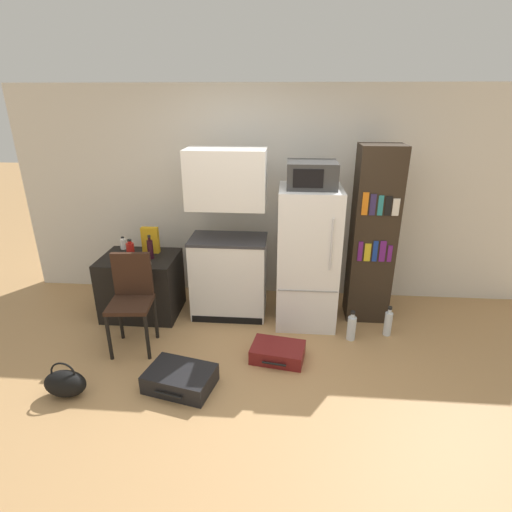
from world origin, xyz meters
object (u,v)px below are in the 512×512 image
Objects in this scene: side_table at (142,285)px; refrigerator at (307,257)px; kitchen_hutch at (228,244)px; water_bottle_front at (388,323)px; bowl at (144,264)px; chair at (132,293)px; bottle_wine_dark at (150,249)px; bottle_ketchup_red at (130,250)px; bottle_milk_white at (123,244)px; water_bottle_middle at (351,327)px; bookshelf at (373,236)px; suitcase_small_flat at (180,379)px; suitcase_large_flat at (278,352)px; handbag at (65,383)px; microwave at (312,175)px; cereal_box at (150,240)px.

refrigerator is at bearing -0.00° from side_table.
kitchen_hutch is 5.59× the size of water_bottle_front.
chair is (-0.00, -0.39, -0.15)m from bowl.
kitchen_hutch is 1.24× the size of refrigerator.
bottle_ketchup_red is (-0.24, 0.03, -0.03)m from bottle_wine_dark.
bottle_milk_white reaches higher than bowl.
refrigerator reaches higher than water_bottle_middle.
chair reaches higher than bottle_milk_white.
bottle_milk_white is 0.44× the size of water_bottle_front.
refrigerator is at bearing -168.36° from bookshelf.
chair is (-0.86, -0.70, -0.28)m from kitchen_hutch.
side_table is at bearing 134.41° from suitcase_small_flat.
bookshelf is (0.70, 0.14, 0.21)m from refrigerator.
water_bottle_middle reaches higher than suitcase_small_flat.
bookshelf is at bearing 112.87° from water_bottle_front.
water_bottle_front is 0.41m from water_bottle_middle.
bookshelf is at bearing 52.45° from suitcase_large_flat.
suitcase_small_flat is 1.80× the size of handbag.
handbag is 3.16m from water_bottle_front.
bottle_wine_dark is at bearing 161.84° from suitcase_large_flat.
bottle_ketchup_red is (-1.09, -0.08, -0.07)m from kitchen_hutch.
side_table is at bearing -41.92° from bottle_milk_white.
water_bottle_front is (0.87, -0.26, -0.62)m from refrigerator.
kitchen_hutch is (1.01, 0.08, 0.51)m from side_table.
bottle_wine_dark is 0.23m from bowl.
suitcase_large_flat is 0.85× the size of suitcase_small_flat.
suitcase_small_flat is (-1.12, -1.25, -0.68)m from refrigerator.
microwave is (1.88, -0.00, 1.30)m from side_table.
bottle_milk_white is 2.23m from suitcase_large_flat.
bowl is at bearing -172.30° from microwave.
water_bottle_middle is (2.25, -0.53, -0.72)m from cereal_box.
kitchen_hutch is at bearing 133.91° from suitcase_large_flat.
microwave reaches higher than water_bottle_middle.
bottle_ketchup_red is at bearing -140.77° from cereal_box.
cereal_box is 1.73m from suitcase_small_flat.
chair is at bearing -64.76° from bottle_milk_white.
bookshelf is 13.03× the size of bottle_milk_white.
cereal_box is at bearing 175.20° from microwave.
water_bottle_middle is (-0.23, -0.52, -0.83)m from bookshelf.
refrigerator is at bearing 141.21° from water_bottle_middle.
water_bottle_middle is at bearing -18.67° from kitchen_hutch.
handbag is 2.75m from water_bottle_middle.
handbag is (0.08, -1.67, -0.64)m from bottle_milk_white.
cereal_box is (-2.48, 0.00, -0.11)m from bookshelf.
bowl reaches higher than water_bottle_middle.
side_table is 2.33× the size of handbag.
microwave reaches higher than suitcase_small_flat.
chair is at bearing -90.37° from bowl.
refrigerator reaches higher than handbag.
bottle_wine_dark is 0.28× the size of chair.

